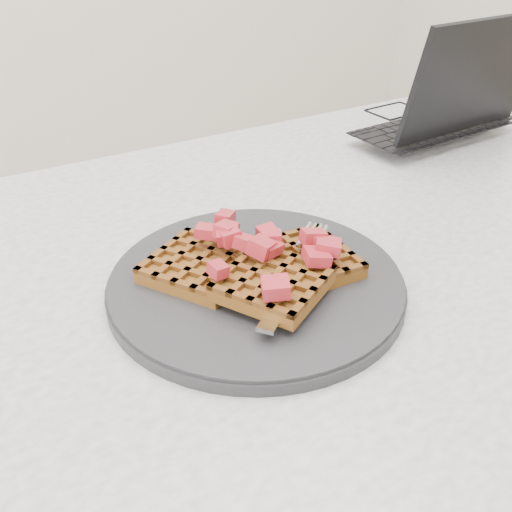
% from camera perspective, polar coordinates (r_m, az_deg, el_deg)
% --- Properties ---
extents(table, '(1.20, 0.80, 0.75)m').
position_cam_1_polar(table, '(0.70, 4.38, -8.28)').
color(table, silver).
rests_on(table, ground).
extents(plate, '(0.30, 0.30, 0.02)m').
position_cam_1_polar(plate, '(0.58, -0.00, -2.69)').
color(plate, black).
rests_on(plate, table).
extents(waffles, '(0.21, 0.20, 0.03)m').
position_cam_1_polar(waffles, '(0.56, 0.21, -1.27)').
color(waffles, brown).
rests_on(waffles, plate).
extents(strawberry_pile, '(0.15, 0.15, 0.02)m').
position_cam_1_polar(strawberry_pile, '(0.55, -0.00, 1.23)').
color(strawberry_pile, maroon).
rests_on(strawberry_pile, waffles).
extents(fork, '(0.15, 0.13, 0.02)m').
position_cam_1_polar(fork, '(0.56, 4.21, -2.00)').
color(fork, silver).
rests_on(fork, plate).
extents(laptop, '(0.30, 0.23, 0.20)m').
position_cam_1_polar(laptop, '(1.01, 16.90, 13.37)').
color(laptop, black).
rests_on(laptop, table).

